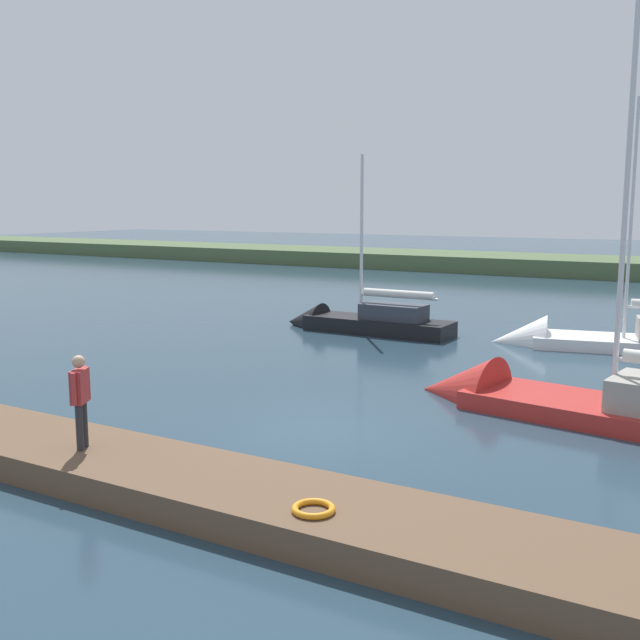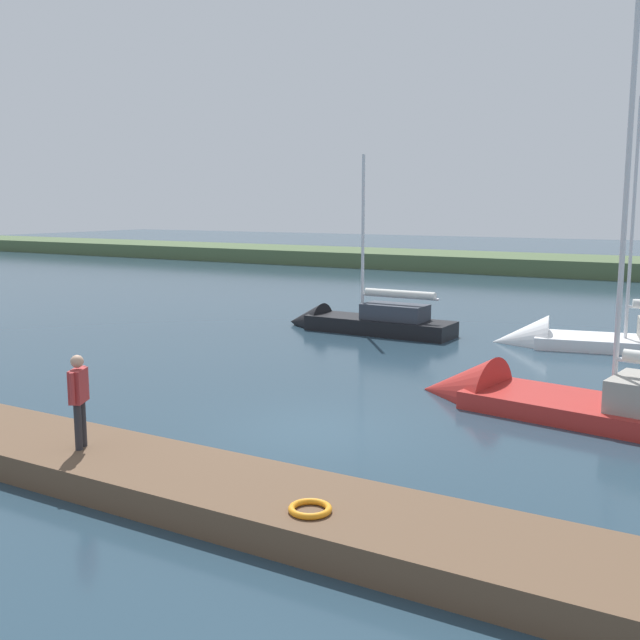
% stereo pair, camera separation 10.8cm
% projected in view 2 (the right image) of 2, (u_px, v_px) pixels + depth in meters
% --- Properties ---
extents(ground_plane, '(200.00, 200.00, 0.00)m').
position_uv_depth(ground_plane, '(315.00, 431.00, 16.63)').
color(ground_plane, '#263D4C').
extents(far_shoreline, '(180.00, 8.00, 2.40)m').
position_uv_depth(far_shoreline, '(616.00, 276.00, 52.88)').
color(far_shoreline, '#4C603D').
rests_on(far_shoreline, ground_plane).
extents(dock_pier, '(23.04, 2.30, 0.53)m').
position_uv_depth(dock_pier, '(186.00, 483.00, 12.81)').
color(dock_pier, brown).
rests_on(dock_pier, ground_plane).
extents(life_ring_buoy, '(0.66, 0.66, 0.10)m').
position_uv_depth(life_ring_buoy, '(310.00, 509.00, 10.98)').
color(life_ring_buoy, orange).
rests_on(life_ring_buoy, dock_pier).
extents(sailboat_near_dock, '(10.03, 3.76, 11.87)m').
position_uv_depth(sailboat_near_dock, '(572.00, 410.00, 17.79)').
color(sailboat_near_dock, '#B22823').
rests_on(sailboat_near_dock, ground_plane).
extents(sailboat_inner_slip, '(7.23, 1.91, 7.73)m').
position_uv_depth(sailboat_inner_slip, '(359.00, 325.00, 29.68)').
color(sailboat_inner_slip, black).
rests_on(sailboat_inner_slip, ground_plane).
extents(sailboat_outer_mooring, '(8.74, 3.84, 9.72)m').
position_uv_depth(sailboat_outer_mooring, '(596.00, 345.00, 26.23)').
color(sailboat_outer_mooring, white).
rests_on(sailboat_outer_mooring, ground_plane).
extents(person_on_dock, '(0.41, 0.61, 1.78)m').
position_uv_depth(person_on_dock, '(79.00, 394.00, 13.72)').
color(person_on_dock, '#28282D').
rests_on(person_on_dock, dock_pier).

